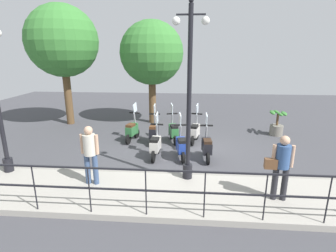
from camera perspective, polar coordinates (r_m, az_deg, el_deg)
ground_plane at (r=9.75m, az=2.85°, el=-5.48°), size 28.00×28.00×0.00m
promenade_walkway at (r=6.88m, az=1.99°, el=-14.47°), size 2.20×20.00×0.15m
fence_railing at (r=5.56m, az=1.55°, el=-12.62°), size 0.04×16.03×1.07m
lamp_post_near at (r=6.82m, az=4.57°, el=4.49°), size 0.26×0.90×4.61m
pedestrian_with_bag at (r=6.61m, az=23.41°, el=-7.44°), size 0.34×0.65×1.59m
pedestrian_distant at (r=7.09m, az=-16.63°, el=-5.18°), size 0.34×0.49×1.59m
tree_large at (r=13.89m, az=-22.00°, el=16.67°), size 3.36×3.36×5.71m
tree_distant at (r=13.22m, az=-3.57°, el=15.52°), size 3.09×3.09×5.04m
potted_palm at (r=12.41m, az=22.60°, el=0.14°), size 1.06×0.66×1.05m
scooter_near_0 at (r=8.94m, az=8.43°, el=-4.36°), size 1.23×0.44×1.54m
scooter_near_1 at (r=8.90m, az=2.91°, el=-4.28°), size 1.22×0.48×1.54m
scooter_near_2 at (r=8.99m, az=-2.72°, el=-4.08°), size 1.23×0.44×1.54m
scooter_far_0 at (r=10.56m, az=5.89°, el=-1.09°), size 1.21×0.51×1.54m
scooter_far_1 at (r=10.52m, az=1.18°, el=-1.06°), size 1.21×0.52×1.54m
scooter_far_2 at (r=10.47m, az=-3.10°, el=-1.18°), size 1.23×0.44×1.54m
scooter_far_3 at (r=10.77m, az=-7.79°, el=-0.81°), size 1.22×0.50×1.54m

